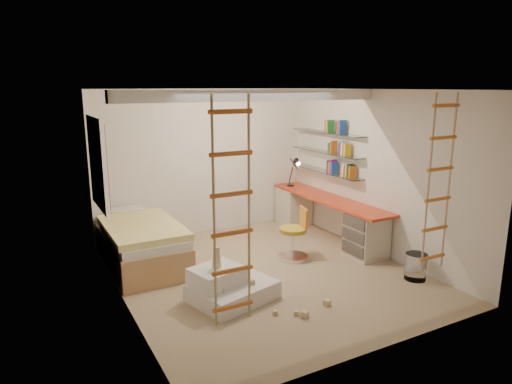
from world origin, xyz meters
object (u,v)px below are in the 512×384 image
bed (141,243)px  swivel_chair (294,240)px  play_platform (228,287)px  desk (327,216)px

bed → swivel_chair: (2.16, -0.92, -0.03)m
swivel_chair → play_platform: bearing=-152.0°
swivel_chair → bed: bearing=157.0°
desk → play_platform: desk is taller
desk → play_platform: (-2.54, -1.35, -0.23)m
swivel_chair → play_platform: size_ratio=0.70×
desk → swivel_chair: swivel_chair is taller
bed → play_platform: size_ratio=1.73×
play_platform → swivel_chair: bearing=28.0°
desk → bed: 3.22m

